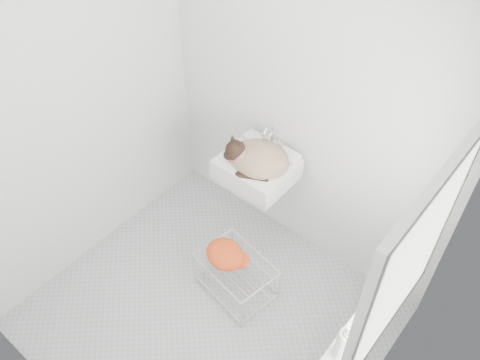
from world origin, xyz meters
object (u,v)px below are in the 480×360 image
Objects in this scene: sink at (257,161)px; cat at (257,158)px; wire_rack at (236,276)px; bottle_a at (342,354)px; bottle_b at (371,315)px; bottle_c at (388,291)px.

sink is 1.06× the size of cat.
cat is (0.01, -0.02, 0.04)m from sink.
cat is at bearing 111.80° from wire_rack.
wire_rack is at bearing -80.41° from cat.
bottle_b is at bearing 90.00° from bottle_a.
bottle_b is 0.18m from bottle_c.
bottle_a reaches higher than bottle_c.
cat is 0.89× the size of wire_rack.
sink is 2.58× the size of bottle_c.
cat is at bearing 163.91° from bottle_c.
bottle_c is (0.00, 0.18, 0.00)m from bottle_b.
sink reaches higher than bottle_b.
bottle_c reaches higher than wire_rack.
bottle_a is at bearing -90.00° from bottle_b.
bottle_a is (1.16, -0.80, -0.04)m from cat.
sink is at bearing 163.31° from bottle_c.
bottle_a is at bearing -46.65° from cat.
wire_rack is at bearing 159.34° from bottle_a.
wire_rack is 1.22m from bottle_b.
bottle_b is 0.87× the size of bottle_c.
sink is 1.23m from bottle_c.
bottle_c is (1.16, -0.33, -0.04)m from cat.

